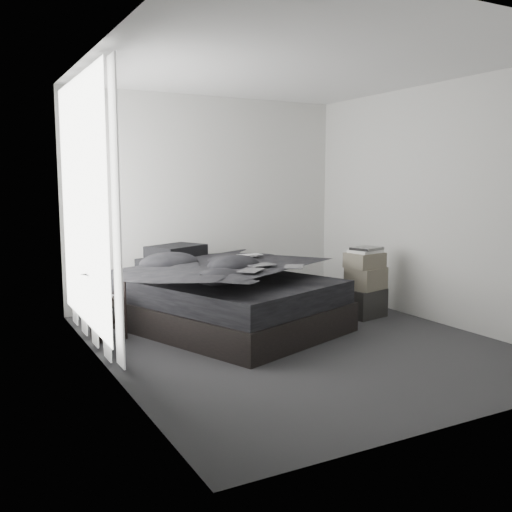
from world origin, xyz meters
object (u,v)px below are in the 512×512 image
side_stand (108,307)px  box_lower (364,303)px  bed (227,314)px  laptop (249,249)px

side_stand → box_lower: 2.87m
bed → laptop: bearing=7.5°
laptop → side_stand: size_ratio=0.56×
bed → laptop: (0.36, 0.19, 0.65)m
laptop → side_stand: laptop is taller
box_lower → laptop: bearing=159.4°
side_stand → box_lower: (2.82, -0.49, -0.15)m
laptop → side_stand: (-1.57, 0.02, -0.49)m
laptop → box_lower: size_ratio=0.80×
laptop → bed: bearing=-154.5°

